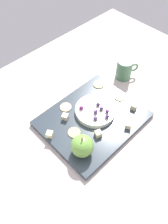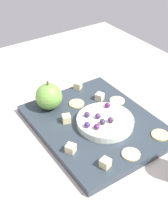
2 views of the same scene
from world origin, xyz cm
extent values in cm
cube|color=#BCADA8|center=(0.00, 0.00, 2.08)|extent=(130.11, 93.30, 4.16)
cube|color=#2C363F|center=(-3.17, -3.13, 5.14)|extent=(36.16, 29.57, 1.95)
cylinder|color=white|center=(-0.65, -1.89, 7.04)|extent=(15.08, 15.08, 1.86)
sphere|color=#6BA441|center=(-15.54, -10.37, 9.88)|extent=(7.53, 7.53, 7.53)
cylinder|color=brown|center=(-15.54, -10.37, 14.24)|extent=(0.50, 0.50, 1.20)
cube|color=beige|center=(-19.48, 1.76, 7.17)|extent=(2.94, 2.94, 2.12)
cube|color=beige|center=(2.98, -14.81, 7.17)|extent=(2.91, 2.91, 2.12)
cube|color=beige|center=(11.20, -10.82, 7.17)|extent=(2.66, 2.66, 2.12)
cube|color=beige|center=(-7.29, -9.76, 7.17)|extent=(2.72, 2.72, 2.12)
cube|color=beige|center=(-10.69, 3.69, 7.17)|extent=(2.86, 2.86, 2.12)
cylinder|color=#E0BB89|center=(11.69, -3.62, 6.31)|extent=(4.44, 4.44, 0.40)
cylinder|color=#D8C67E|center=(10.68, 6.98, 6.31)|extent=(4.44, 4.44, 0.40)
cylinder|color=#D3BE7C|center=(-12.57, -3.16, 6.31)|extent=(4.44, 4.44, 0.40)
cylinder|color=#DFBB89|center=(-7.15, 7.49, 6.31)|extent=(4.44, 4.44, 0.40)
ellipsoid|color=#402A55|center=(-4.11, -5.28, 8.66)|extent=(1.65, 1.48, 1.37)
ellipsoid|color=#422E4E|center=(0.62, -3.76, 8.73)|extent=(1.65, 1.48, 1.53)
ellipsoid|color=#422463|center=(-0.56, -7.70, 8.73)|extent=(1.65, 1.48, 1.52)
ellipsoid|color=#502152|center=(1.29, -6.06, 8.64)|extent=(1.65, 1.48, 1.33)
ellipsoid|color=#571750|center=(-4.44, 1.69, 8.65)|extent=(1.65, 1.48, 1.35)
ellipsoid|color=#4E3062|center=(-1.97, -3.29, 8.70)|extent=(1.65, 1.48, 1.45)
ellipsoid|color=#4D2855|center=(1.20, -1.54, 8.71)|extent=(1.65, 1.48, 1.48)
cylinder|color=#4C7C56|center=(23.39, 4.18, 8.60)|extent=(6.63, 6.63, 8.89)
torus|color=#4C7C56|center=(27.30, 1.92, 8.60)|extent=(3.86, 2.70, 4.00)
camera|label=1|loc=(-38.59, -34.85, 71.98)|focal=35.10mm
camera|label=2|loc=(46.34, -40.16, 56.03)|focal=47.41mm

